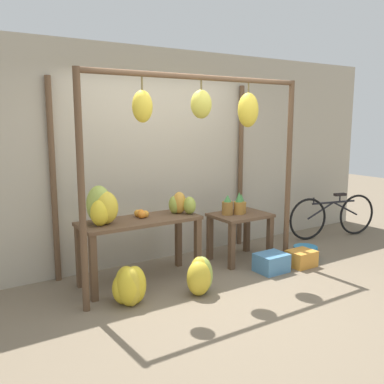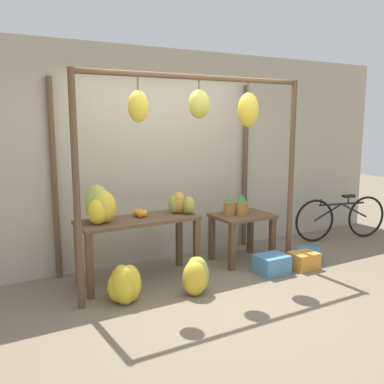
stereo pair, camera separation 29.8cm
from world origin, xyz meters
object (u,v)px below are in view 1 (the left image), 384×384
(blue_bucket, at_px, (305,253))
(orange_pile, at_px, (141,214))
(pineapple_cluster, at_px, (235,205))
(banana_pile_ground_left, at_px, (129,286))
(papaya_pile, at_px, (182,204))
(parked_bicycle, at_px, (333,216))
(fruit_crate_white, at_px, (271,263))
(banana_pile_on_table, at_px, (102,207))
(banana_pile_ground_right, at_px, (200,276))
(fruit_crate_purple, at_px, (301,258))

(blue_bucket, bearing_deg, orange_pile, 165.63)
(pineapple_cluster, relative_size, banana_pile_ground_left, 0.86)
(pineapple_cluster, bearing_deg, papaya_pile, -177.64)
(blue_bucket, bearing_deg, parked_bicycle, 24.07)
(banana_pile_ground_left, bearing_deg, orange_pile, 52.27)
(pineapple_cluster, height_order, fruit_crate_white, pineapple_cluster)
(banana_pile_on_table, relative_size, fruit_crate_white, 1.16)
(pineapple_cluster, bearing_deg, banana_pile_on_table, -179.87)
(banana_pile_on_table, distance_m, banana_pile_ground_right, 1.31)
(fruit_crate_white, distance_m, blue_bucket, 0.73)
(banana_pile_ground_left, bearing_deg, fruit_crate_purple, -3.81)
(fruit_crate_white, bearing_deg, pineapple_cluster, 99.19)
(fruit_crate_purple, bearing_deg, banana_pile_ground_right, -179.12)
(pineapple_cluster, distance_m, papaya_pile, 0.88)
(papaya_pile, xyz_separation_m, fruit_crate_purple, (1.44, -0.64, -0.77))
(banana_pile_ground_right, xyz_separation_m, blue_bucket, (1.87, 0.19, -0.11))
(banana_pile_ground_left, bearing_deg, papaya_pile, 27.17)
(banana_pile_on_table, xyz_separation_m, papaya_pile, (1.01, -0.03, -0.07))
(papaya_pile, bearing_deg, fruit_crate_purple, -24.02)
(banana_pile_ground_left, distance_m, blue_bucket, 2.63)
(blue_bucket, bearing_deg, banana_pile_on_table, 169.32)
(blue_bucket, xyz_separation_m, papaya_pile, (-1.69, 0.48, 0.78))
(banana_pile_ground_left, relative_size, fruit_crate_purple, 1.23)
(fruit_crate_white, height_order, parked_bicycle, parked_bicycle)
(pineapple_cluster, relative_size, fruit_crate_purple, 1.06)
(parked_bicycle, bearing_deg, fruit_crate_white, -161.68)
(orange_pile, xyz_separation_m, fruit_crate_white, (1.47, -0.66, -0.68))
(orange_pile, distance_m, papaya_pile, 0.51)
(banana_pile_ground_left, height_order, banana_pile_ground_right, banana_pile_ground_right)
(banana_pile_on_table, height_order, blue_bucket, banana_pile_on_table)
(banana_pile_ground_right, bearing_deg, banana_pile_on_table, 140.03)
(banana_pile_on_table, relative_size, banana_pile_ground_left, 1.04)
(fruit_crate_white, bearing_deg, banana_pile_ground_left, 177.21)
(banana_pile_on_table, distance_m, fruit_crate_purple, 2.67)
(orange_pile, bearing_deg, pineapple_cluster, -2.01)
(fruit_crate_purple, bearing_deg, pineapple_cluster, 130.06)
(parked_bicycle, height_order, fruit_crate_purple, parked_bicycle)
(orange_pile, bearing_deg, parked_bicycle, -0.21)
(parked_bicycle, xyz_separation_m, fruit_crate_purple, (-1.48, -0.71, -0.25))
(blue_bucket, bearing_deg, papaya_pile, 164.22)
(blue_bucket, distance_m, fruit_crate_purple, 0.30)
(banana_pile_ground_left, relative_size, parked_bicycle, 0.26)
(pineapple_cluster, bearing_deg, orange_pile, 177.99)
(banana_pile_ground_right, xyz_separation_m, papaya_pile, (0.18, 0.66, 0.67))
(pineapple_cluster, xyz_separation_m, blue_bucket, (0.82, -0.51, -0.67))
(papaya_pile, height_order, fruit_crate_purple, papaya_pile)
(banana_pile_ground_left, xyz_separation_m, fruit_crate_purple, (2.37, -0.16, -0.09))
(banana_pile_ground_right, height_order, parked_bicycle, parked_bicycle)
(papaya_pile, bearing_deg, fruit_crate_white, -30.73)
(fruit_crate_white, bearing_deg, fruit_crate_purple, -7.92)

